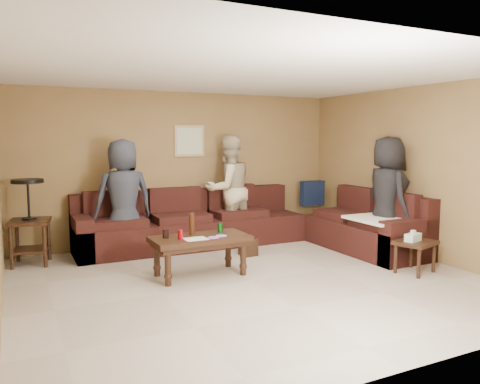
# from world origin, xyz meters

# --- Properties ---
(room) EXTENTS (5.60, 5.50, 2.50)m
(room) POSITION_xyz_m (0.00, 0.00, 1.66)
(room) COLOR #B7AC9B
(room) RESTS_ON ground
(sectional_sofa) EXTENTS (4.65, 2.90, 0.97)m
(sectional_sofa) POSITION_xyz_m (0.81, 1.52, 0.33)
(sectional_sofa) COLOR #331411
(sectional_sofa) RESTS_ON ground
(coffee_table) EXTENTS (1.23, 0.63, 0.79)m
(coffee_table) POSITION_xyz_m (-0.49, 0.49, 0.43)
(coffee_table) COLOR black
(coffee_table) RESTS_ON ground
(end_table_left) EXTENTS (0.61, 0.61, 1.19)m
(end_table_left) POSITION_xyz_m (-2.41, 2.01, 0.62)
(end_table_left) COLOR black
(end_table_left) RESTS_ON ground
(side_table_right) EXTENTS (0.61, 0.55, 0.57)m
(side_table_right) POSITION_xyz_m (2.06, -0.62, 0.37)
(side_table_right) COLOR black
(side_table_right) RESTS_ON ground
(waste_bin) EXTENTS (0.23, 0.23, 0.27)m
(waste_bin) POSITION_xyz_m (0.53, 1.14, 0.14)
(waste_bin) COLOR black
(waste_bin) RESTS_ON ground
(wall_art) EXTENTS (0.52, 0.04, 0.52)m
(wall_art) POSITION_xyz_m (0.10, 2.48, 1.70)
(wall_art) COLOR tan
(wall_art) RESTS_ON ground
(person_left) EXTENTS (0.88, 0.60, 1.74)m
(person_left) POSITION_xyz_m (-1.14, 1.92, 0.87)
(person_left) COLOR #282C38
(person_left) RESTS_ON ground
(person_middle) EXTENTS (0.97, 0.81, 1.79)m
(person_middle) POSITION_xyz_m (0.64, 2.10, 0.90)
(person_middle) COLOR #C2B390
(person_middle) RESTS_ON ground
(person_right) EXTENTS (0.71, 0.96, 1.77)m
(person_right) POSITION_xyz_m (2.40, 0.27, 0.89)
(person_right) COLOR black
(person_right) RESTS_ON ground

